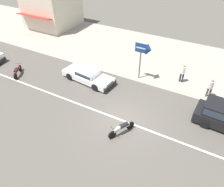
{
  "coord_description": "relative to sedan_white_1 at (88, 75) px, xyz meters",
  "views": [
    {
      "loc": [
        4.51,
        -9.65,
        10.39
      ],
      "look_at": [
        -1.52,
        1.38,
        0.8
      ],
      "focal_mm": 35.0,
      "sensor_mm": 36.0,
      "label": 1
    }
  ],
  "objects": [
    {
      "name": "ground_plane",
      "position": [
        4.64,
        -2.94,
        -0.53
      ],
      "size": [
        160.0,
        160.0,
        0.0
      ],
      "primitive_type": "plane",
      "color": "#544F47"
    },
    {
      "name": "lane_centre_stripe",
      "position": [
        4.64,
        -2.94,
        -0.53
      ],
      "size": [
        50.4,
        0.14,
        0.01
      ],
      "primitive_type": "cube",
      "color": "silver",
      "rests_on": "ground"
    },
    {
      "name": "kerb_strip",
      "position": [
        4.64,
        6.67,
        -0.46
      ],
      "size": [
        68.0,
        10.0,
        0.15
      ],
      "primitive_type": "cube",
      "color": "#9E9384",
      "rests_on": "ground"
    },
    {
      "name": "sedan_white_1",
      "position": [
        0.0,
        0.0,
        0.0
      ],
      "size": [
        4.73,
        2.14,
        1.06
      ],
      "color": "white",
      "rests_on": "ground"
    },
    {
      "name": "motorcycle_0",
      "position": [
        -5.97,
        -2.2,
        -0.11
      ],
      "size": [
        1.12,
        1.67,
        0.8
      ],
      "color": "black",
      "rests_on": "ground"
    },
    {
      "name": "motorcycle_1",
      "position": [
        5.11,
        -4.0,
        -0.11
      ],
      "size": [
        1.05,
        1.79,
        0.8
      ],
      "color": "black",
      "rests_on": "ground"
    },
    {
      "name": "arrow_signboard",
      "position": [
        4.16,
        2.23,
        2.26
      ],
      "size": [
        1.34,
        0.82,
        3.18
      ],
      "color": "#4C4C51",
      "rests_on": "kerb_strip"
    },
    {
      "name": "pedestrian_near_clock",
      "position": [
        9.26,
        2.35,
        0.54
      ],
      "size": [
        0.34,
        0.34,
        1.59
      ],
      "color": "#4C4238",
      "rests_on": "kerb_strip"
    },
    {
      "name": "pedestrian_mid_kerb",
      "position": [
        6.95,
        3.37,
        0.57
      ],
      "size": [
        0.34,
        0.34,
        1.64
      ],
      "color": "#232838",
      "rests_on": "kerb_strip"
    },
    {
      "name": "shopfront_mid_block",
      "position": [
        -10.96,
        8.6,
        2.2
      ],
      "size": [
        5.48,
        6.45,
        5.16
      ],
      "color": "beige",
      "rests_on": "kerb_strip"
    }
  ]
}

